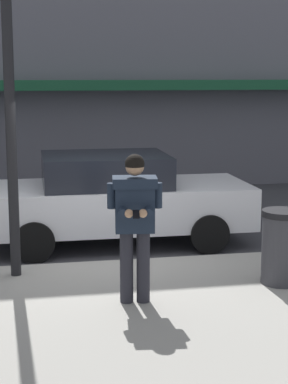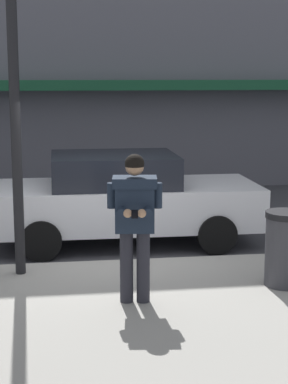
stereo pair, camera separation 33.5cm
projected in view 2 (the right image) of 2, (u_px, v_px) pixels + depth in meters
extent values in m
plane|color=#3D3D42|center=(110.00, 265.00, 9.73)|extent=(80.00, 80.00, 0.00)
cube|color=#99968E|center=(224.00, 330.00, 7.08)|extent=(32.00, 5.30, 0.14)
cube|color=silver|center=(174.00, 261.00, 9.92)|extent=(28.00, 0.12, 0.01)
cube|color=#195133|center=(127.00, 85.00, 15.38)|extent=(26.60, 0.70, 0.24)
cube|color=silver|center=(125.00, 205.00, 10.89)|extent=(4.51, 1.86, 0.70)
cube|color=black|center=(114.00, 170.00, 10.75)|extent=(2.08, 1.65, 0.52)
cylinder|color=black|center=(194.00, 212.00, 11.97)|extent=(0.64, 0.23, 0.64)
cylinder|color=black|center=(217.00, 234.00, 10.30)|extent=(0.64, 0.23, 0.64)
cylinder|color=black|center=(43.00, 216.00, 11.60)|extent=(0.64, 0.23, 0.64)
cylinder|color=black|center=(41.00, 240.00, 9.93)|extent=(0.64, 0.23, 0.64)
cylinder|color=#23232B|center=(143.00, 267.00, 7.69)|extent=(0.16, 0.16, 0.88)
cylinder|color=#23232B|center=(127.00, 267.00, 7.69)|extent=(0.16, 0.16, 0.88)
cube|color=#192333|center=(135.00, 205.00, 7.56)|extent=(0.49, 0.36, 0.64)
cube|color=#192333|center=(135.00, 182.00, 7.51)|extent=(0.56, 0.40, 0.12)
cylinder|color=#192333|center=(158.00, 195.00, 7.54)|extent=(0.11, 0.11, 0.30)
cylinder|color=#192333|center=(148.00, 211.00, 7.41)|extent=(0.14, 0.31, 0.10)
sphere|color=tan|center=(142.00, 213.00, 7.27)|extent=(0.10, 0.10, 0.10)
cylinder|color=#192333|center=(112.00, 196.00, 7.53)|extent=(0.11, 0.11, 0.30)
cylinder|color=#192333|center=(122.00, 211.00, 7.40)|extent=(0.14, 0.31, 0.10)
sphere|color=tan|center=(128.00, 213.00, 7.27)|extent=(0.10, 0.10, 0.10)
cube|color=black|center=(135.00, 214.00, 7.23)|extent=(0.09, 0.15, 0.07)
sphere|color=tan|center=(135.00, 166.00, 7.44)|extent=(0.22, 0.22, 0.22)
sphere|color=black|center=(135.00, 164.00, 7.44)|extent=(0.23, 0.23, 0.23)
cylinder|color=black|center=(15.00, 106.00, 8.47)|extent=(0.14, 0.14, 4.60)
cylinder|color=#38383D|center=(285.00, 252.00, 8.30)|extent=(0.52, 0.52, 0.90)
cylinder|color=black|center=(287.00, 215.00, 8.22)|extent=(0.55, 0.55, 0.08)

